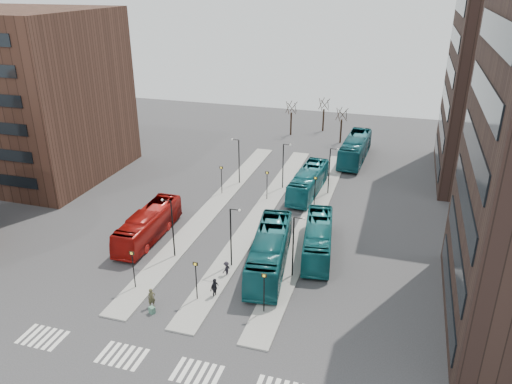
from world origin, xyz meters
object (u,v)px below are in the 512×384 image
(commuter_b, at_px, (215,288))
(commuter_c, at_px, (226,269))
(teal_bus_a, at_px, (270,251))
(commuter_a, at_px, (142,236))
(suitcase, at_px, (152,310))
(traveller, at_px, (152,298))
(teal_bus_d, at_px, (355,149))
(red_bus, at_px, (148,225))
(teal_bus_b, at_px, (308,182))
(teal_bus_c, at_px, (318,239))

(commuter_b, xyz_separation_m, commuter_c, (-0.19, 3.48, -0.19))
(teal_bus_a, bearing_deg, commuter_a, 169.39)
(suitcase, height_order, commuter_b, commuter_b)
(traveller, xyz_separation_m, commuter_c, (4.39, 6.30, -0.12))
(commuter_b, bearing_deg, teal_bus_d, 5.27)
(red_bus, xyz_separation_m, commuter_a, (-0.19, -1.24, -0.74))
(teal_bus_b, distance_m, traveller, 28.57)
(traveller, bearing_deg, teal_bus_b, 29.95)
(teal_bus_d, bearing_deg, teal_bus_b, -103.46)
(suitcase, xyz_separation_m, traveller, (-0.41, 0.81, 0.57))
(teal_bus_c, bearing_deg, teal_bus_d, 81.54)
(red_bus, distance_m, teal_bus_d, 36.01)
(teal_bus_d, relative_size, commuter_a, 7.89)
(teal_bus_a, xyz_separation_m, commuter_c, (-3.46, -2.57, -1.05))
(suitcase, bearing_deg, teal_bus_a, 76.88)
(commuter_a, xyz_separation_m, commuter_b, (10.80, -6.73, 0.10))
(red_bus, relative_size, commuter_a, 6.77)
(red_bus, distance_m, commuter_c, 11.38)
(commuter_a, bearing_deg, red_bus, -89.62)
(red_bus, bearing_deg, teal_bus_d, 59.02)
(teal_bus_c, xyz_separation_m, commuter_c, (-7.31, -6.80, -0.80))
(teal_bus_a, distance_m, commuter_a, 14.11)
(teal_bus_d, distance_m, commuter_b, 39.85)
(suitcase, relative_size, commuter_c, 0.40)
(teal_bus_c, xyz_separation_m, teal_bus_d, (0.28, 28.87, 0.29))
(traveller, relative_size, commuter_a, 1.04)
(commuter_b, relative_size, commuter_c, 1.26)
(suitcase, xyz_separation_m, teal_bus_c, (11.30, 13.92, 1.25))
(teal_bus_b, distance_m, teal_bus_c, 14.90)
(suitcase, bearing_deg, teal_bus_c, 75.36)
(commuter_a, distance_m, commuter_c, 11.10)
(suitcase, xyz_separation_m, commuter_b, (4.17, 3.63, 0.64))
(suitcase, xyz_separation_m, teal_bus_b, (7.37, 28.29, 1.33))
(teal_bus_b, height_order, commuter_b, teal_bus_b)
(teal_bus_a, relative_size, teal_bus_c, 1.16)
(teal_bus_a, relative_size, teal_bus_d, 0.98)
(teal_bus_a, bearing_deg, traveller, -139.32)
(red_bus, distance_m, commuter_a, 1.45)
(teal_bus_c, bearing_deg, commuter_c, -144.96)
(commuter_a, relative_size, commuter_b, 0.89)
(suitcase, distance_m, teal_bus_a, 12.30)
(teal_bus_b, bearing_deg, traveller, -102.78)
(suitcase, distance_m, traveller, 1.08)
(red_bus, relative_size, teal_bus_c, 1.02)
(suitcase, relative_size, red_bus, 0.05)
(teal_bus_c, bearing_deg, traveller, -139.66)
(commuter_b, bearing_deg, teal_bus_b, 8.59)
(teal_bus_d, height_order, commuter_c, teal_bus_d)
(commuter_a, distance_m, commuter_b, 12.73)
(red_bus, relative_size, traveller, 6.48)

